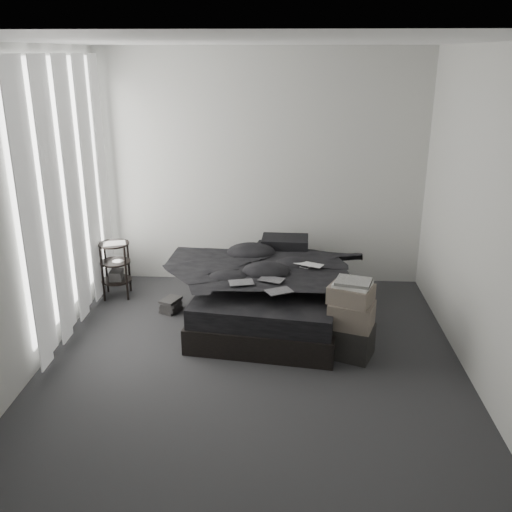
{
  "coord_description": "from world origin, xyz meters",
  "views": [
    {
      "loc": [
        0.26,
        -4.16,
        2.52
      ],
      "look_at": [
        0.0,
        0.8,
        0.75
      ],
      "focal_mm": 40.0,
      "sensor_mm": 36.0,
      "label": 1
    }
  ],
  "objects_px": {
    "laptop": "(307,260)",
    "box_lower": "(349,340)",
    "bed": "(273,308)",
    "side_stand": "(116,270)"
  },
  "relations": [
    {
      "from": "laptop",
      "to": "box_lower",
      "type": "relative_size",
      "value": 0.72
    },
    {
      "from": "bed",
      "to": "laptop",
      "type": "bearing_deg",
      "value": 7.5
    },
    {
      "from": "laptop",
      "to": "side_stand",
      "type": "bearing_deg",
      "value": -167.55
    },
    {
      "from": "side_stand",
      "to": "box_lower",
      "type": "height_order",
      "value": "side_stand"
    },
    {
      "from": "laptop",
      "to": "side_stand",
      "type": "distance_m",
      "value": 2.13
    },
    {
      "from": "bed",
      "to": "box_lower",
      "type": "distance_m",
      "value": 0.97
    },
    {
      "from": "side_stand",
      "to": "box_lower",
      "type": "distance_m",
      "value": 2.68
    },
    {
      "from": "bed",
      "to": "laptop",
      "type": "height_order",
      "value": "laptop"
    },
    {
      "from": "side_stand",
      "to": "box_lower",
      "type": "xyz_separation_m",
      "value": [
        2.4,
        -1.19,
        -0.16
      ]
    },
    {
      "from": "box_lower",
      "to": "side_stand",
      "type": "bearing_deg",
      "value": 153.74
    }
  ]
}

